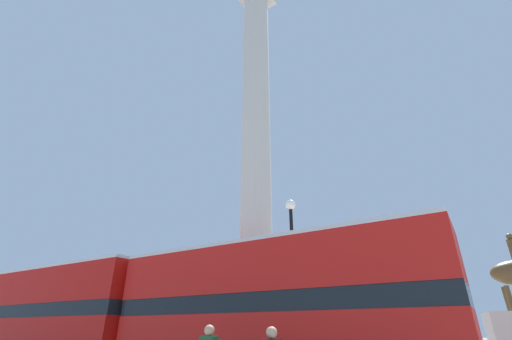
{
  "coord_description": "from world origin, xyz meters",
  "views": [
    {
      "loc": [
        8.58,
        -14.46,
        1.7
      ],
      "look_at": [
        0.0,
        0.0,
        9.61
      ],
      "focal_mm": 24.0,
      "sensor_mm": 36.0,
      "label": 1
    }
  ],
  "objects": [
    {
      "name": "monument_column",
      "position": [
        0.0,
        0.0,
        8.48
      ],
      "size": [
        5.02,
        5.02,
        25.21
      ],
      "color": "beige",
      "rests_on": "ground_plane"
    },
    {
      "name": "bus_a",
      "position": [
        3.04,
        -4.32,
        2.39
      ],
      "size": [
        11.12,
        3.02,
        4.32
      ],
      "rotation": [
        0.0,
        0.0,
        -0.03
      ],
      "color": "red",
      "rests_on": "ground_plane"
    },
    {
      "name": "bus_b",
      "position": [
        -8.55,
        -4.51,
        2.42
      ],
      "size": [
        11.46,
        2.78,
        4.39
      ],
      "rotation": [
        0.0,
        0.0,
        -0.01
      ],
      "color": "#B7140F",
      "rests_on": "ground_plane"
    },
    {
      "name": "street_lamp",
      "position": [
        2.93,
        -2.13,
        3.72
      ],
      "size": [
        0.42,
        0.42,
        6.65
      ],
      "color": "black",
      "rests_on": "ground_plane"
    }
  ]
}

